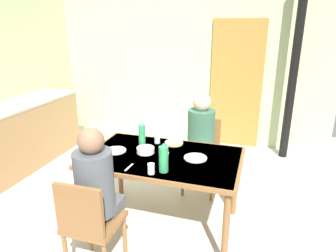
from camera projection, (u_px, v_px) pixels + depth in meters
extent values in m
plane|color=beige|center=(122.00, 220.00, 3.14)|extent=(6.62, 6.62, 0.00)
cube|color=#B2CD8F|center=(185.00, 64.00, 5.03)|extent=(4.67, 0.10, 2.57)
cube|color=olive|center=(236.00, 85.00, 4.81)|extent=(0.80, 0.05, 2.00)
cylinder|color=black|center=(294.00, 72.00, 4.25)|extent=(0.12, 0.12, 2.57)
cube|color=#977047|center=(5.00, 143.00, 3.98)|extent=(0.60, 2.49, 0.87)
cylinder|color=#B7B7BC|center=(20.00, 102.00, 4.17)|extent=(0.21, 0.21, 0.01)
cube|color=brown|center=(163.00, 158.00, 2.87)|extent=(1.45, 0.90, 0.04)
cube|color=beige|center=(163.00, 156.00, 2.86)|extent=(1.40, 0.87, 0.00)
cylinder|color=brown|center=(84.00, 202.00, 2.83)|extent=(0.06, 0.06, 0.71)
cylinder|color=brown|center=(226.00, 229.00, 2.46)|extent=(0.06, 0.06, 0.71)
cylinder|color=brown|center=(120.00, 167.00, 3.52)|extent=(0.06, 0.06, 0.71)
cylinder|color=brown|center=(235.00, 184.00, 3.15)|extent=(0.06, 0.06, 0.71)
cube|color=brown|center=(94.00, 222.00, 2.39)|extent=(0.40, 0.40, 0.04)
cube|color=brown|center=(79.00, 212.00, 2.16)|extent=(0.38, 0.04, 0.42)
cylinder|color=brown|center=(90.00, 231.00, 2.67)|extent=(0.04, 0.04, 0.41)
cylinder|color=brown|center=(125.00, 238.00, 2.58)|extent=(0.04, 0.04, 0.41)
cube|color=brown|center=(201.00, 157.00, 3.56)|extent=(0.40, 0.40, 0.04)
cube|color=brown|center=(204.00, 135.00, 3.65)|extent=(0.38, 0.04, 0.42)
cylinder|color=brown|center=(212.00, 184.00, 3.44)|extent=(0.04, 0.04, 0.41)
cylinder|color=brown|center=(183.00, 180.00, 3.53)|extent=(0.04, 0.04, 0.41)
cylinder|color=brown|center=(216.00, 171.00, 3.74)|extent=(0.04, 0.04, 0.41)
cylinder|color=brown|center=(190.00, 167.00, 3.84)|extent=(0.04, 0.04, 0.41)
cube|color=#53545A|center=(104.00, 205.00, 2.52)|extent=(0.30, 0.22, 0.12)
cylinder|color=#4C5156|center=(95.00, 183.00, 2.33)|extent=(0.30, 0.30, 0.52)
sphere|color=#846047|center=(91.00, 141.00, 2.22)|extent=(0.20, 0.20, 0.20)
cube|color=#3D6F48|center=(198.00, 157.00, 3.39)|extent=(0.30, 0.22, 0.12)
cylinder|color=#38664C|center=(201.00, 132.00, 3.41)|extent=(0.30, 0.30, 0.52)
sphere|color=beige|center=(202.00, 102.00, 3.30)|extent=(0.20, 0.20, 0.20)
cylinder|color=#319759|center=(142.00, 136.00, 3.04)|extent=(0.07, 0.07, 0.23)
cone|color=#3A9D65|center=(142.00, 123.00, 2.99)|extent=(0.05, 0.05, 0.03)
cylinder|color=#2FA057|center=(164.00, 159.00, 2.53)|extent=(0.08, 0.08, 0.22)
cone|color=#25A059|center=(164.00, 145.00, 2.49)|extent=(0.06, 0.06, 0.03)
cylinder|color=silver|center=(146.00, 150.00, 2.93)|extent=(0.17, 0.17, 0.05)
cylinder|color=white|center=(195.00, 158.00, 2.81)|extent=(0.21, 0.21, 0.01)
cylinder|color=white|center=(116.00, 150.00, 2.97)|extent=(0.20, 0.20, 0.01)
cylinder|color=silver|center=(151.00, 169.00, 2.52)|extent=(0.06, 0.06, 0.09)
cylinder|color=silver|center=(157.00, 139.00, 3.16)|extent=(0.06, 0.06, 0.09)
cylinder|color=#DBB77A|center=(174.00, 143.00, 3.15)|extent=(0.19, 0.19, 0.02)
cube|color=silver|center=(168.00, 155.00, 2.87)|extent=(0.05, 0.15, 0.00)
cube|color=silver|center=(129.00, 167.00, 2.64)|extent=(0.02, 0.15, 0.00)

